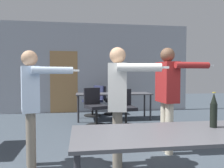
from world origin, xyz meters
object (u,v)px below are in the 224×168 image
object	(u,v)px
office_chair_far_left	(125,109)
office_chair_side_rolled	(110,101)
person_far_watching	(119,96)
office_chair_mid_tucked	(94,102)
person_left_plaid	(118,87)
office_chair_far_right	(95,108)
person_center_tall	(168,89)
beer_bottle	(214,111)
person_near_casual	(31,97)

from	to	relation	value
office_chair_far_left	office_chair_side_rolled	bearing A→B (deg)	-90.52
person_far_watching	office_chair_mid_tucked	world-z (taller)	person_far_watching
person_left_plaid	office_chair_far_right	size ratio (longest dim) A/B	1.84
person_center_tall	person_left_plaid	bearing A→B (deg)	-140.28
office_chair_far_left	office_chair_mid_tucked	world-z (taller)	office_chair_mid_tucked
person_center_tall	office_chair_far_right	bearing A→B (deg)	-157.78
person_center_tall	beer_bottle	world-z (taller)	person_center_tall
office_chair_side_rolled	office_chair_mid_tucked	world-z (taller)	office_chair_mid_tucked
person_left_plaid	person_near_casual	world-z (taller)	person_left_plaid
person_left_plaid	beer_bottle	world-z (taller)	person_left_plaid
person_left_plaid	person_far_watching	xyz separation A→B (m)	(-0.19, -1.16, -0.05)
person_left_plaid	person_far_watching	distance (m)	1.18
person_far_watching	person_center_tall	distance (m)	1.00
office_chair_side_rolled	office_chair_far_right	size ratio (longest dim) A/B	0.97
office_chair_side_rolled	beer_bottle	size ratio (longest dim) A/B	2.54
person_near_casual	beer_bottle	size ratio (longest dim) A/B	4.48
office_chair_side_rolled	office_chair_far_right	bearing A→B (deg)	-22.02
office_chair_side_rolled	person_center_tall	bearing A→B (deg)	6.66
person_center_tall	office_chair_mid_tucked	distance (m)	3.57
office_chair_side_rolled	office_chair_far_left	bearing A→B (deg)	4.82
office_chair_far_left	office_chair_far_right	size ratio (longest dim) A/B	0.96
person_center_tall	office_chair_mid_tucked	xyz separation A→B (m)	(-0.98, 3.37, -0.61)
office_chair_side_rolled	office_chair_far_left	world-z (taller)	office_chair_side_rolled
office_chair_far_right	beer_bottle	size ratio (longest dim) A/B	2.61
person_left_plaid	person_near_casual	size ratio (longest dim) A/B	1.07
office_chair_mid_tucked	person_center_tall	bearing A→B (deg)	160.81
person_far_watching	office_chair_side_rolled	size ratio (longest dim) A/B	1.82
office_chair_side_rolled	beer_bottle	bearing A→B (deg)	3.62
person_near_casual	person_far_watching	world-z (taller)	person_far_watching
person_near_casual	office_chair_far_right	size ratio (longest dim) A/B	1.71
person_far_watching	office_chair_side_rolled	bearing A→B (deg)	-175.11
person_near_casual	person_far_watching	distance (m)	1.20
person_center_tall	beer_bottle	bearing A→B (deg)	-8.20
office_chair_mid_tucked	person_far_watching	bearing A→B (deg)	145.91
person_center_tall	person_near_casual	bearing A→B (deg)	-87.22
office_chair_mid_tucked	beer_bottle	distance (m)	4.84
office_chair_far_right	person_near_casual	bearing A→B (deg)	44.46
office_chair_mid_tucked	office_chair_far_right	bearing A→B (deg)	141.62
person_left_plaid	office_chair_far_left	xyz separation A→B (m)	(0.39, 1.21, -0.63)
person_far_watching	office_chair_far_right	xyz separation A→B (m)	(-0.15, 2.51, -0.55)
person_center_tall	office_chair_far_right	distance (m)	2.39
person_left_plaid	beer_bottle	xyz separation A→B (m)	(0.62, -2.07, -0.13)
person_left_plaid	office_chair_far_right	distance (m)	1.52
person_left_plaid	person_center_tall	bearing A→B (deg)	40.55
person_center_tall	office_chair_far_left	size ratio (longest dim) A/B	1.89
person_near_casual	office_chair_far_right	bearing A→B (deg)	140.25
office_chair_far_left	office_chair_far_right	world-z (taller)	office_chair_far_right
office_chair_far_left	office_chair_mid_tucked	distance (m)	1.59
person_far_watching	office_chair_side_rolled	world-z (taller)	person_far_watching
office_chair_side_rolled	person_far_watching	bearing A→B (deg)	-6.95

